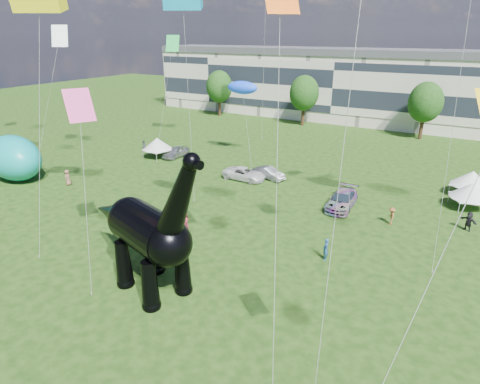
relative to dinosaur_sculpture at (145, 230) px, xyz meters
The scene contains 15 objects.
ground 4.74m from the dinosaur_sculpture, 29.44° to the right, with size 220.00×220.00×0.00m, color #16330C.
terrace_row 61.14m from the dinosaur_sculpture, 95.56° to the left, with size 78.00×11.00×12.00m, color beige.
tree_far_left 58.91m from the dinosaur_sculpture, 118.31° to the left, with size 5.20×5.20×9.44m.
tree_mid_left 52.81m from the dinosaur_sculpture, 100.83° to the left, with size 5.20×5.20×9.44m.
tree_mid_right 52.84m from the dinosaur_sculpture, 78.99° to the left, with size 5.20×5.20×9.44m.
dinosaur_sculpture is the anchor object (origin of this frame).
car_silver 29.92m from the dinosaur_sculpture, 125.31° to the left, with size 1.72×4.28×1.46m, color #B7B7BC.
car_grey 23.37m from the dinosaur_sculpture, 96.11° to the left, with size 1.41×4.03×1.33m, color slate.
car_white 22.03m from the dinosaur_sculpture, 102.55° to the left, with size 2.32×5.04×1.40m, color white.
car_dark 20.76m from the dinosaur_sculpture, 68.96° to the left, with size 2.24×5.50×1.60m, color #595960.
gazebo_near 33.92m from the dinosaur_sculpture, 58.04° to the left, with size 5.02×5.02×2.71m.
gazebo_far 30.94m from the dinosaur_sculpture, 54.31° to the left, with size 4.87×4.87×2.60m.
gazebo_left 30.06m from the dinosaur_sculpture, 129.87° to the left, with size 4.51×4.51×2.72m.
inflatable_teal 28.73m from the dinosaur_sculpture, 163.47° to the left, with size 8.22×5.13×5.13m, color #0D9C9C.
visitors 12.50m from the dinosaur_sculpture, 74.58° to the left, with size 51.47×44.14×1.83m.
Camera 1 is at (14.70, -15.51, 15.88)m, focal length 30.00 mm.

